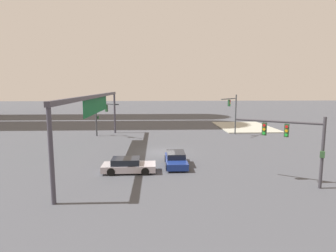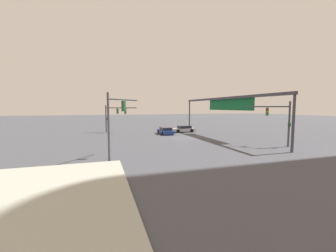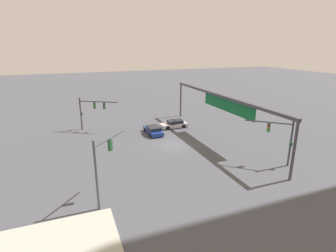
{
  "view_description": "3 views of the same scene",
  "coord_description": "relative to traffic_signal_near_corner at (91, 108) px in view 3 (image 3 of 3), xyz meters",
  "views": [
    {
      "loc": [
        -29.76,
        0.79,
        7.13
      ],
      "look_at": [
        -1.53,
        -0.45,
        3.1
      ],
      "focal_mm": 30.12,
      "sensor_mm": 36.0,
      "label": 1
    },
    {
      "loc": [
        29.56,
        -11.66,
        4.62
      ],
      "look_at": [
        -0.3,
        -2.08,
        1.84
      ],
      "focal_mm": 22.48,
      "sensor_mm": 36.0,
      "label": 2
    },
    {
      "loc": [
        30.4,
        -12.6,
        12.62
      ],
      "look_at": [
        -1.73,
        0.01,
        2.08
      ],
      "focal_mm": 28.21,
      "sensor_mm": 36.0,
      "label": 3
    }
  ],
  "objects": [
    {
      "name": "sedan_car_waiting_far",
      "position": [
        5.27,
        8.24,
        -2.89
      ],
      "size": [
        4.46,
        1.92,
        1.21
      ],
      "rotation": [
        0.0,
        0.0,
        3.14
      ],
      "color": "navy",
      "rests_on": "ground"
    },
    {
      "name": "traffic_signal_cross_street",
      "position": [
        20.3,
        17.74,
        -0.02
      ],
      "size": [
        3.69,
        3.81,
        5.34
      ],
      "rotation": [
        0.0,
        0.0,
        -2.3
      ],
      "color": "#3B3E44",
      "rests_on": "ground"
    },
    {
      "name": "overhead_sign_gantry",
      "position": [
        10.79,
        16.32,
        1.85
      ],
      "size": [
        26.71,
        0.43,
        6.25
      ],
      "color": "#3D3A47",
      "rests_on": "ground"
    },
    {
      "name": "traffic_signal_near_corner",
      "position": [
        0.0,
        0.0,
        0.0
      ],
      "size": [
        3.61,
        5.35,
        5.06
      ],
      "rotation": [
        0.0,
        0.0,
        1.03
      ],
      "color": "#39363D",
      "rests_on": "ground"
    },
    {
      "name": "sedan_car_approaching",
      "position": [
        3.44,
        12.34,
        -2.89
      ],
      "size": [
        2.0,
        4.41,
        1.21
      ],
      "rotation": [
        0.0,
        0.0,
        -1.56
      ],
      "color": "#B2ABB6",
      "rests_on": "ground"
    },
    {
      "name": "ground_plane",
      "position": [
        10.39,
        9.24,
        -3.47
      ],
      "size": [
        212.23,
        212.23,
        0.0
      ],
      "primitive_type": "plane",
      "color": "#464850"
    },
    {
      "name": "traffic_signal_opposite_side",
      "position": [
        20.92,
        -1.14,
        0.43
      ],
      "size": [
        3.34,
        3.08,
        5.88
      ],
      "rotation": [
        0.0,
        0.0,
        2.4
      ],
      "color": "#3C4146",
      "rests_on": "ground"
    }
  ]
}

